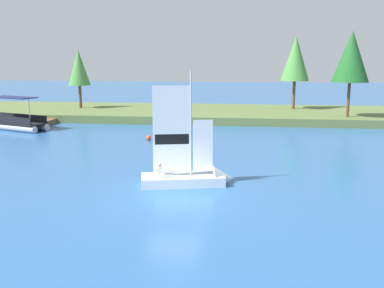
{
  "coord_description": "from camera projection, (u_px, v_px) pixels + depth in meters",
  "views": [
    {
      "loc": [
        3.12,
        -18.87,
        6.35
      ],
      "look_at": [
        0.07,
        6.77,
        1.2
      ],
      "focal_mm": 40.39,
      "sensor_mm": 36.0,
      "label": 1
    }
  ],
  "objects": [
    {
      "name": "pontoon_boat",
      "position": [
        15.0,
        122.0,
        38.98
      ],
      "size": [
        6.75,
        4.13,
        2.94
      ],
      "rotation": [
        0.0,
        0.0,
        -0.35
      ],
      "color": "#B2B2B7",
      "rests_on": "ground"
    },
    {
      "name": "shore_bank",
      "position": [
        214.0,
        113.0,
        47.28
      ],
      "size": [
        80.0,
        12.83,
        0.79
      ],
      "primitive_type": "cube",
      "color": "#5B703D",
      "rests_on": "ground"
    },
    {
      "name": "shoreline_tree_left",
      "position": [
        79.0,
        68.0,
        48.11
      ],
      "size": [
        2.44,
        2.44,
        6.49
      ],
      "color": "brown",
      "rests_on": "shore_bank"
    },
    {
      "name": "shoreline_tree_centre",
      "position": [
        351.0,
        57.0,
        40.49
      ],
      "size": [
        3.44,
        3.44,
        8.08
      ],
      "color": "brown",
      "rests_on": "shore_bank"
    },
    {
      "name": "sailboat",
      "position": [
        197.0,
        176.0,
        22.06
      ],
      "size": [
        4.93,
        2.48,
        6.22
      ],
      "rotation": [
        0.0,
        0.0,
        0.22
      ],
      "color": "silver",
      "rests_on": "ground"
    },
    {
      "name": "wooden_dock",
      "position": [
        39.0,
        123.0,
        41.05
      ],
      "size": [
        1.74,
        4.87,
        0.48
      ],
      "primitive_type": "cube",
      "color": "brown",
      "rests_on": "ground"
    },
    {
      "name": "shoreline_tree_midleft",
      "position": [
        295.0,
        59.0,
        47.06
      ],
      "size": [
        3.12,
        3.12,
        7.93
      ],
      "color": "brown",
      "rests_on": "shore_bank"
    },
    {
      "name": "channel_buoy",
      "position": [
        149.0,
        138.0,
        33.92
      ],
      "size": [
        0.4,
        0.4,
        0.4
      ],
      "primitive_type": "sphere",
      "color": "#E54C19",
      "rests_on": "ground"
    },
    {
      "name": "ground_plane",
      "position": [
        173.0,
        198.0,
        19.98
      ],
      "size": [
        200.0,
        200.0,
        0.0
      ],
      "primitive_type": "plane",
      "color": "#2D609E"
    }
  ]
}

